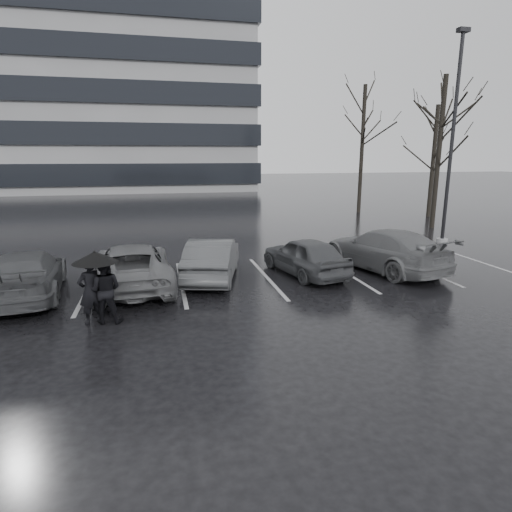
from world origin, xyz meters
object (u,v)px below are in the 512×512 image
Objects in this scene: lamp_post at (451,150)px; tree_east at (439,154)px; car_west_c at (26,274)px; tree_north at (362,150)px; pedestrian_right at (105,290)px; car_east at (384,249)px; car_main at (305,256)px; tree_ne at (433,162)px; car_west_b at (133,266)px; pedestrian_left at (90,291)px; car_west_a at (212,258)px.

lamp_post reaches higher than tree_east.
car_west_c is 23.31m from tree_north.
lamp_post is at bearing -144.99° from pedestrian_right.
pedestrian_right is at bearing -130.96° from tree_north.
tree_east reaches higher than car_east.
tree_ne is (12.57, 11.47, 2.86)m from car_main.
pedestrian_right reaches higher than car_west_c.
car_west_b is at bearing -135.01° from tree_north.
pedestrian_left is 1.00× the size of pedestrian_right.
tree_east is (7.15, 7.47, 3.28)m from car_east.
lamp_post is (13.55, 3.85, 3.48)m from car_west_b.
car_main is 17.25m from tree_ne.
tree_ne is (4.60, 7.79, -0.65)m from lamp_post.
pedestrian_left is 0.33m from pedestrian_right.
tree_ne is (18.15, 11.64, 2.83)m from car_west_b.
tree_ne reaches higher than pedestrian_left.
car_main is 17.46m from tree_north.
car_west_a reaches higher than car_main.
car_west_b is at bearing 23.27° from car_west_a.
tree_north is at bearing 84.18° from lamp_post.
pedestrian_right is at bearing 13.04° from car_main.
pedestrian_left is 0.23× the size of tree_ne.
car_west_a is 0.45× the size of lamp_post.
car_east is at bearing -133.78° from tree_east.
car_east is at bearing 167.22° from car_main.
lamp_post is 10.84m from tree_north.
lamp_post is 1.13× the size of tree_east.
pedestrian_right is (0.33, -0.01, 0.00)m from pedestrian_left.
car_west_c is 11.39m from car_east.
tree_ne is at bearing -151.15° from car_west_b.
car_east is 0.62× the size of tree_east.
lamp_post is at bearing -119.00° from tree_east.
car_west_a is 2.51m from car_west_b.
car_west_c is at bearing -12.80° from car_east.
pedestrian_left is 16.18m from lamp_post.
car_west_a is 19.50m from tree_ne.
pedestrian_right is at bearing 126.82° from car_west_c.
pedestrian_left reaches higher than car_west_c.
tree_ne reaches higher than car_main.
tree_north is (15.47, 17.43, 3.44)m from pedestrian_left.
car_west_b is at bearing -11.25° from car_main.
car_west_a is 19.08m from tree_north.
tree_north is at bearing -128.20° from car_east.
pedestrian_right is (-8.98, -2.97, 0.09)m from car_east.
tree_east is at bearing -81.87° from tree_north.
tree_ne is at bearing -157.34° from car_west_c.
car_west_a is 15.40m from tree_east.
tree_east is 0.94× the size of tree_north.
car_west_a is 2.52× the size of pedestrian_left.
pedestrian_right is 0.19× the size of tree_north.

